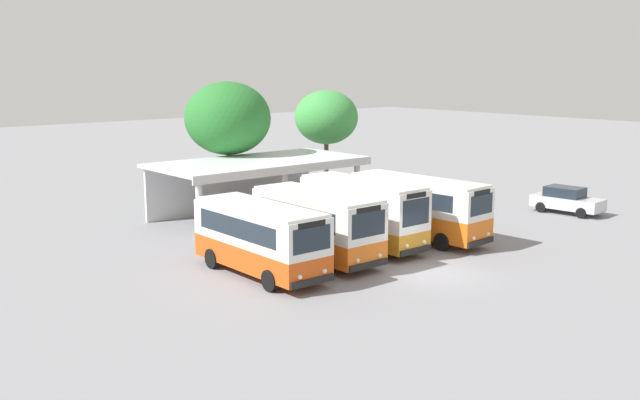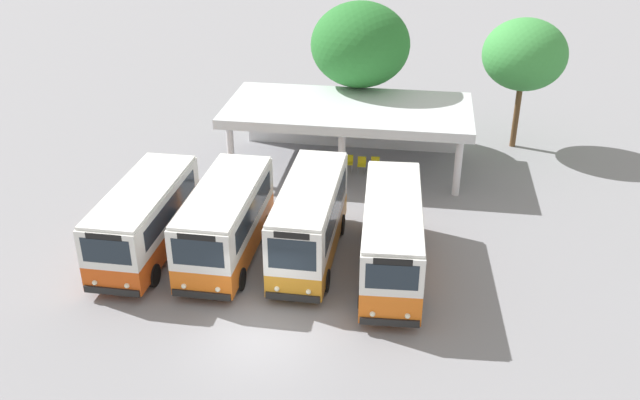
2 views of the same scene
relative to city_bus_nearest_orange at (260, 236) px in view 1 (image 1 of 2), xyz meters
The scene contains 15 objects.
ground_plane 7.65m from the city_bus_nearest_orange, 38.67° to the right, with size 180.00×180.00×0.00m, color gray.
city_bus_nearest_orange is the anchor object (origin of this frame).
city_bus_second_in_row 3.37m from the city_bus_nearest_orange, ahead, with size 2.52×7.08×3.20m.
city_bus_middle_cream 6.76m from the city_bus_nearest_orange, ahead, with size 2.30×7.32×3.35m.
city_bus_fourth_amber 10.08m from the city_bus_nearest_orange, ahead, with size 2.63×8.00×3.20m.
parked_car_flank 22.11m from the city_bus_nearest_orange, ahead, with size 2.15×4.33×1.62m.
terminal_canopy 12.98m from the city_bus_nearest_orange, 56.36° to the left, with size 12.57×6.17×3.40m.
waiting_chair_end_by_column 10.94m from the city_bus_nearest_orange, 61.27° to the left, with size 0.46×0.46×0.86m.
waiting_chair_second_from_end 11.23m from the city_bus_nearest_orange, 57.98° to the left, with size 0.46×0.46×0.86m.
waiting_chair_middle_seat 11.61m from the city_bus_nearest_orange, 55.07° to the left, with size 0.46×0.46×0.86m.
waiting_chair_fourth_seat 12.09m from the city_bus_nearest_orange, 52.58° to the left, with size 0.46×0.46×0.86m.
waiting_chair_fifth_seat 12.42m from the city_bus_nearest_orange, 49.67° to the left, with size 0.46×0.46×0.86m.
waiting_chair_far_end_seat 12.95m from the city_bus_nearest_orange, 47.59° to the left, with size 0.46×0.46×0.86m.
roadside_tree_behind_canopy 15.96m from the city_bus_nearest_orange, 61.58° to the left, with size 5.39×5.39×7.96m.
roadside_tree_east_of_canopy 21.88m from the city_bus_nearest_orange, 41.58° to the left, with size 4.51×4.51×7.21m.
Camera 1 is at (-23.52, -20.16, 8.98)m, focal length 40.76 mm.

